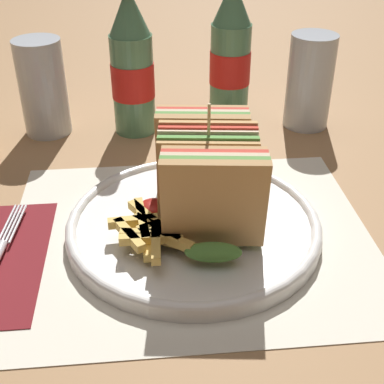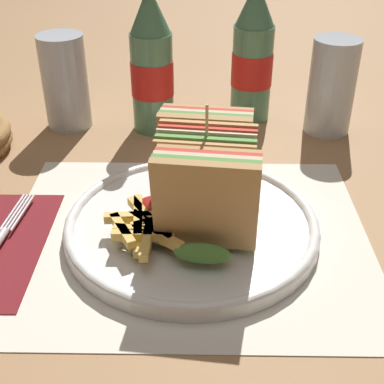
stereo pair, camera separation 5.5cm
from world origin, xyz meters
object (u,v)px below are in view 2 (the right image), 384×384
at_px(plate_main, 192,225).
at_px(glass_near, 332,87).
at_px(club_sandwich, 206,177).
at_px(coke_bottle_near, 152,64).
at_px(coke_bottle_far, 253,56).
at_px(glass_far, 66,88).

bearing_deg(plate_main, glass_near, 52.90).
xyz_separation_m(club_sandwich, coke_bottle_near, (-0.08, 0.26, 0.03)).
relative_size(club_sandwich, coke_bottle_far, 0.79).
distance_m(plate_main, coke_bottle_far, 0.33).
xyz_separation_m(glass_near, glass_far, (-0.39, 0.01, -0.01)).
relative_size(plate_main, coke_bottle_near, 1.19).
xyz_separation_m(coke_bottle_far, glass_near, (0.11, -0.05, -0.03)).
bearing_deg(coke_bottle_far, coke_bottle_near, -164.35).
bearing_deg(coke_bottle_near, coke_bottle_far, 15.65).
height_order(plate_main, coke_bottle_far, coke_bottle_far).
xyz_separation_m(coke_bottle_near, coke_bottle_far, (0.15, 0.04, 0.00)).
xyz_separation_m(coke_bottle_near, glass_far, (-0.13, 0.01, -0.04)).
height_order(plate_main, club_sandwich, club_sandwich).
bearing_deg(club_sandwich, glass_far, 127.36).
bearing_deg(coke_bottle_near, glass_near, -1.21).
distance_m(plate_main, glass_near, 0.33).
relative_size(coke_bottle_near, glass_far, 1.67).
relative_size(plate_main, club_sandwich, 1.51).
bearing_deg(plate_main, club_sandwich, 19.64).
xyz_separation_m(coke_bottle_near, glass_near, (0.26, -0.01, -0.03)).
relative_size(club_sandwich, glass_far, 1.32).
bearing_deg(glass_far, club_sandwich, -52.64).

